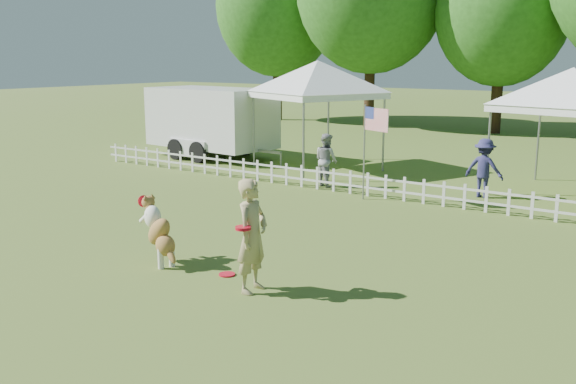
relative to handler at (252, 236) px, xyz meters
The scene contains 14 objects.
ground 1.01m from the handler, 169.97° to the right, with size 120.00×120.00×0.00m, color #4C6720.
picket_fence 6.95m from the handler, 94.40° to the left, with size 22.00×0.08×0.60m, color silver, non-canonical shape.
handler is the anchor object (origin of this frame).
dog 2.09m from the handler, behind, with size 1.08×0.36×1.12m, color brown, non-canonical shape.
frisbee_on_turf 1.19m from the handler, 158.02° to the left, with size 0.26×0.26×0.02m, color red.
canopy_tent_left 10.91m from the handler, 117.64° to the left, with size 3.16×3.16×3.26m, color white, non-canonical shape.
canopy_tent_right 10.26m from the handler, 77.71° to the left, with size 3.02×3.02×3.12m, color white, non-canonical shape.
cargo_trailer 13.30m from the handler, 134.43° to the left, with size 5.55×2.44×2.44m, color silver, non-canonical shape.
flag_pole 6.75m from the handler, 104.59° to the left, with size 0.89×0.09×2.32m, color gray, non-canonical shape.
spectator_a 8.13m from the handler, 114.14° to the left, with size 0.70×0.54×1.43m, color gray.
spectator_b 8.49m from the handler, 85.80° to the left, with size 0.95×0.55×1.47m, color navy.
tree_far_left 27.25m from the handler, 125.34° to the left, with size 6.60×6.60×11.00m, color #265819, non-canonical shape.
tree_left 23.99m from the handler, 114.00° to the left, with size 7.40×7.40×12.00m, color #265819, non-canonical shape.
tree_center_left 23.04m from the handler, 98.96° to the left, with size 6.00×6.00×9.80m, color #265819, non-canonical shape.
Camera 1 is at (6.20, -7.03, 3.43)m, focal length 40.00 mm.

